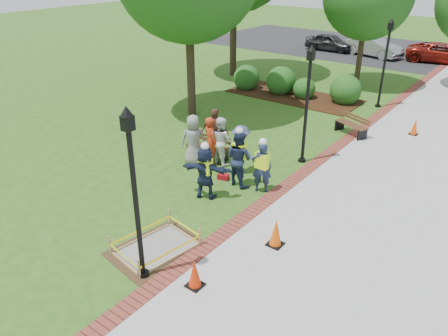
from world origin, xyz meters
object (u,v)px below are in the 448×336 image
Objects in this scene: hivis_worker_a at (205,171)px; hivis_worker_b at (262,165)px; wet_concrete_pad at (156,242)px; hivis_worker_c at (239,157)px; bench_near at (208,152)px; lamp_near at (134,185)px; cone_front at (195,274)px.

hivis_worker_a reaches higher than hivis_worker_b.
wet_concrete_pad is 1.25× the size of hivis_worker_c.
lamp_near is at bearing -64.26° from bench_near.
wet_concrete_pad is 4.37m from hivis_worker_b.
hivis_worker_b is at bearing -16.52° from bench_near.
lamp_near reaches higher than hivis_worker_c.
bench_near is 2.93m from hivis_worker_a.
cone_front is at bearing -53.39° from bench_near.
lamp_near is 2.26× the size of hivis_worker_a.
lamp_near is at bearing -80.60° from hivis_worker_c.
bench_near is at bearing 115.74° from lamp_near.
hivis_worker_c is (-0.85, 5.13, -1.48)m from lamp_near.
bench_near is 7.09m from lamp_near.
lamp_near is 2.31× the size of hivis_worker_b.
wet_concrete_pad is at bearing -84.93° from hivis_worker_c.
hivis_worker_b reaches higher than bench_near.
cone_front is 2.50m from lamp_near.
lamp_near is at bearing -89.97° from hivis_worker_b.
hivis_worker_c is at bearing -24.30° from bench_near.
hivis_worker_c reaches higher than hivis_worker_a.
hivis_worker_a reaches higher than wet_concrete_pad.
bench_near is at bearing 115.40° from wet_concrete_pad.
hivis_worker_c is at bearing 76.15° from hivis_worker_a.
hivis_worker_a is 1.82m from hivis_worker_b.
hivis_worker_c is (0.33, 1.32, 0.06)m from hivis_worker_a.
cone_front is at bearing -75.28° from hivis_worker_b.
hivis_worker_a is at bearing 125.84° from cone_front.
bench_near is at bearing 127.73° from hivis_worker_a.
bench_near is at bearing 126.61° from cone_front.
cone_front is 5.16m from hivis_worker_c.
hivis_worker_b is (2.92, -0.87, 0.63)m from bench_near.
hivis_worker_a is at bearing -52.27° from bench_near.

